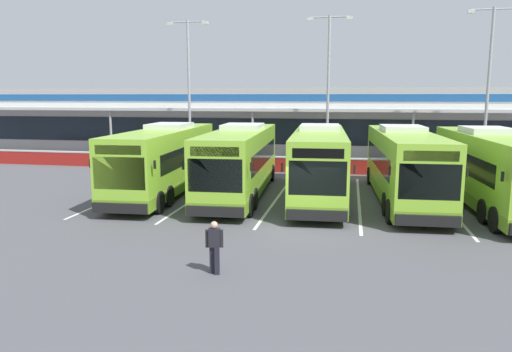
{
  "coord_description": "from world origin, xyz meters",
  "views": [
    {
      "loc": [
        1.56,
        -18.71,
        5.3
      ],
      "look_at": [
        -2.71,
        3.0,
        1.6
      ],
      "focal_mm": 33.68,
      "sensor_mm": 36.0,
      "label": 1
    }
  ],
  "objects": [
    {
      "name": "bay_stripe_far_west",
      "position": [
        -10.5,
        6.0,
        0.0
      ],
      "size": [
        0.14,
        13.0,
        0.01
      ],
      "primitive_type": "cube",
      "color": "silver",
      "rests_on": "ground"
    },
    {
      "name": "lamp_post_west",
      "position": [
        -10.85,
        17.44,
        6.29
      ],
      "size": [
        3.24,
        0.28,
        11.0
      ],
      "color": "#9E9EA3",
      "rests_on": "ground"
    },
    {
      "name": "bay_stripe_mid_east",
      "position": [
        6.3,
        6.0,
        0.0
      ],
      "size": [
        0.14,
        13.0,
        0.01
      ],
      "primitive_type": "cube",
      "color": "silver",
      "rests_on": "ground"
    },
    {
      "name": "bay_stripe_mid_west",
      "position": [
        -2.1,
        6.0,
        0.0
      ],
      "size": [
        0.14,
        13.0,
        0.01
      ],
      "primitive_type": "cube",
      "color": "silver",
      "rests_on": "ground"
    },
    {
      "name": "pedestrian_in_dark_coat",
      "position": [
        -2.33,
        -5.39,
        0.87
      ],
      "size": [
        0.54,
        0.29,
        1.62
      ],
      "color": "black",
      "rests_on": "ground"
    },
    {
      "name": "coach_bus_centre",
      "position": [
        0.01,
        6.28,
        1.79
      ],
      "size": [
        3.43,
        12.27,
        3.78
      ],
      "color": "#8CC633",
      "rests_on": "ground"
    },
    {
      "name": "terminal_building",
      "position": [
        -0.0,
        26.91,
        3.01
      ],
      "size": [
        70.0,
        13.0,
        6.0
      ],
      "color": "silver",
      "rests_on": "ground"
    },
    {
      "name": "coach_bus_rightmost",
      "position": [
        8.21,
        5.65,
        1.79
      ],
      "size": [
        3.43,
        12.27,
        3.78
      ],
      "color": "#8CC633",
      "rests_on": "ground"
    },
    {
      "name": "bay_stripe_centre",
      "position": [
        2.1,
        6.0,
        0.0
      ],
      "size": [
        0.14,
        13.0,
        0.01
      ],
      "primitive_type": "cube",
      "color": "silver",
      "rests_on": "ground"
    },
    {
      "name": "coach_bus_left_centre",
      "position": [
        -4.19,
        6.12,
        1.79
      ],
      "size": [
        3.43,
        12.27,
        3.78
      ],
      "color": "#8CC633",
      "rests_on": "ground"
    },
    {
      "name": "ground_plane",
      "position": [
        0.0,
        0.0,
        0.0
      ],
      "size": [
        200.0,
        200.0,
        0.0
      ],
      "primitive_type": "plane",
      "color": "#4C4C51"
    },
    {
      "name": "lamp_post_centre",
      "position": [
        -0.13,
        17.24,
        6.29
      ],
      "size": [
        3.24,
        0.28,
        11.0
      ],
      "color": "#9E9EA3",
      "rests_on": "ground"
    },
    {
      "name": "lamp_post_east",
      "position": [
        10.46,
        16.05,
        6.29
      ],
      "size": [
        3.24,
        0.28,
        11.0
      ],
      "color": "#9E9EA3",
      "rests_on": "ground"
    },
    {
      "name": "red_barrier_wall",
      "position": [
        0.0,
        14.5,
        0.56
      ],
      "size": [
        60.0,
        0.4,
        1.1
      ],
      "color": "maroon",
      "rests_on": "ground"
    },
    {
      "name": "coach_bus_right_centre",
      "position": [
        4.27,
        6.26,
        1.79
      ],
      "size": [
        3.43,
        12.27,
        3.78
      ],
      "color": "#8CC633",
      "rests_on": "ground"
    },
    {
      "name": "coach_bus_leftmost",
      "position": [
        -8.36,
        5.9,
        1.79
      ],
      "size": [
        3.43,
        12.27,
        3.78
      ],
      "color": "#8CC633",
      "rests_on": "ground"
    },
    {
      "name": "bay_stripe_west",
      "position": [
        -6.3,
        6.0,
        0.0
      ],
      "size": [
        0.14,
        13.0,
        0.01
      ],
      "primitive_type": "cube",
      "color": "silver",
      "rests_on": "ground"
    }
  ]
}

